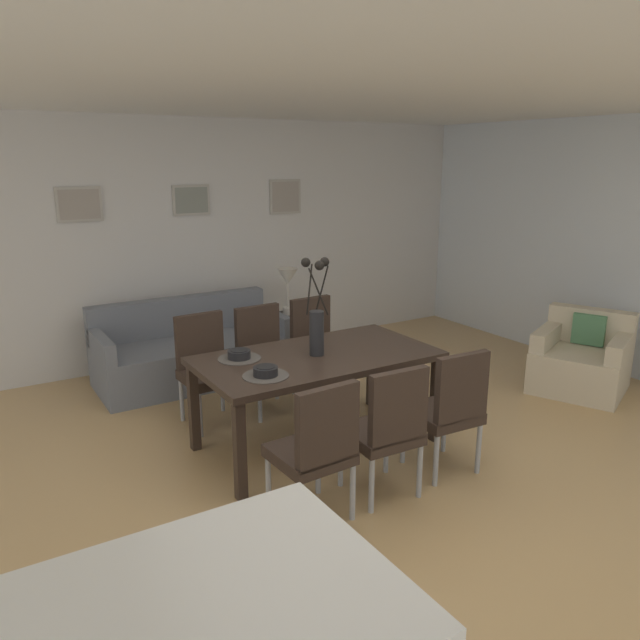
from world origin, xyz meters
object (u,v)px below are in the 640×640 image
object	(u,v)px
dining_chair_near_left	(317,445)
framed_picture_left	(79,204)
dining_chair_far_left	(387,426)
framed_picture_right	(285,197)
bowl_near_left	(266,371)
dining_chair_mid_left	(450,406)
table_lamp	(288,281)
dining_table	(317,364)
dining_chair_far_right	(264,353)
dining_chair_near_right	(206,364)
centerpiece_vase	(317,319)
armchair	(582,361)
framed_picture_center	(191,200)
dining_chair_mid_right	(317,342)
side_table	(288,337)
bowl_near_right	(239,354)
sofa	(191,353)

from	to	relation	value
dining_chair_near_left	framed_picture_left	size ratio (longest dim) A/B	2.15
dining_chair_far_left	framed_picture_right	size ratio (longest dim) A/B	2.33
bowl_near_left	dining_chair_mid_left	bearing A→B (deg)	-30.44
dining_chair_far_left	table_lamp	size ratio (longest dim) A/B	1.80
dining_chair_mid_left	table_lamp	xyz separation A→B (m)	(0.26, 2.82, 0.38)
dining_table	dining_chair_near_left	bearing A→B (deg)	-121.20
dining_chair_far_right	framed_picture_left	bearing A→B (deg)	123.64
dining_chair_near_right	table_lamp	xyz separation A→B (m)	(1.38, 1.08, 0.38)
dining_chair_near_right	dining_chair_near_left	bearing A→B (deg)	-89.71
dining_chair_far_right	centerpiece_vase	xyz separation A→B (m)	(0.01, -0.88, 0.51)
dining_chair_near_right	framed_picture_left	size ratio (longest dim) A/B	2.15
dining_chair_near_right	dining_chair_far_right	world-z (taller)	same
dining_chair_far_right	armchair	world-z (taller)	dining_chair_far_right
centerpiece_vase	dining_chair_far_left	bearing A→B (deg)	-90.65
framed_picture_center	table_lamp	bearing A→B (deg)	-36.05
dining_chair_far_left	framed_picture_center	size ratio (longest dim) A/B	2.26
dining_chair_mid_left	dining_chair_mid_right	bearing A→B (deg)	90.01
framed_picture_right	bowl_near_left	bearing A→B (deg)	-121.06
bowl_near_left	table_lamp	size ratio (longest dim) A/B	0.33
bowl_near_left	armchair	world-z (taller)	bowl_near_left
armchair	framed_picture_left	world-z (taller)	framed_picture_left
framed_picture_left	framed_picture_right	xyz separation A→B (m)	(2.26, -0.00, -0.00)
framed_picture_left	dining_chair_mid_right	bearing A→B (deg)	-44.14
dining_chair_far_right	side_table	size ratio (longest dim) A/B	1.77
side_table	framed_picture_center	distance (m)	1.80
dining_chair_near_left	dining_chair_far_left	bearing A→B (deg)	0.22
bowl_near_left	armchair	xyz separation A→B (m)	(3.34, -0.10, -0.49)
dining_chair_near_left	table_lamp	distance (m)	3.19
centerpiece_vase	armchair	world-z (taller)	centerpiece_vase
bowl_near_right	framed_picture_right	size ratio (longest dim) A/B	0.43
dining_chair_far_left	centerpiece_vase	distance (m)	1.03
dining_chair_mid_left	centerpiece_vase	bearing A→B (deg)	122.91
framed_picture_center	framed_picture_right	size ratio (longest dim) A/B	1.03
dining_table	framed_picture_center	world-z (taller)	framed_picture_center
dining_chair_near_left	bowl_near_right	bearing A→B (deg)	89.78
table_lamp	framed_picture_center	bearing A→B (deg)	143.95
sofa	dining_chair_mid_left	bearing A→B (deg)	-72.34
dining_chair_far_right	dining_chair_near_right	bearing A→B (deg)	179.75
bowl_near_right	armchair	distance (m)	3.42
dining_chair_near_right	dining_chair_mid_right	distance (m)	1.11
dining_chair_near_right	dining_chair_mid_left	bearing A→B (deg)	-57.44
dining_chair_mid_right	framed_picture_center	world-z (taller)	framed_picture_center
centerpiece_vase	framed_picture_left	distance (m)	2.89
dining_chair_near_left	bowl_near_left	world-z (taller)	dining_chair_near_left
framed_picture_right	side_table	bearing A→B (deg)	-117.25
dining_chair_near_right	framed_picture_center	world-z (taller)	framed_picture_center
dining_chair_mid_left	table_lamp	world-z (taller)	table_lamp
dining_table	sofa	bearing A→B (deg)	99.57
dining_chair_far_left	bowl_near_left	bearing A→B (deg)	128.00
table_lamp	framed_picture_right	size ratio (longest dim) A/B	1.29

